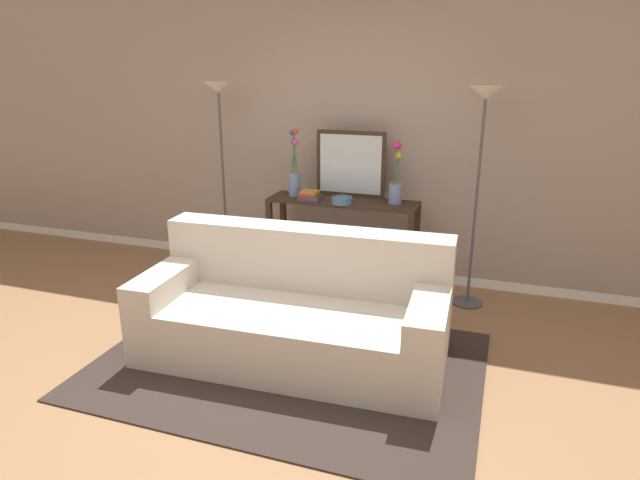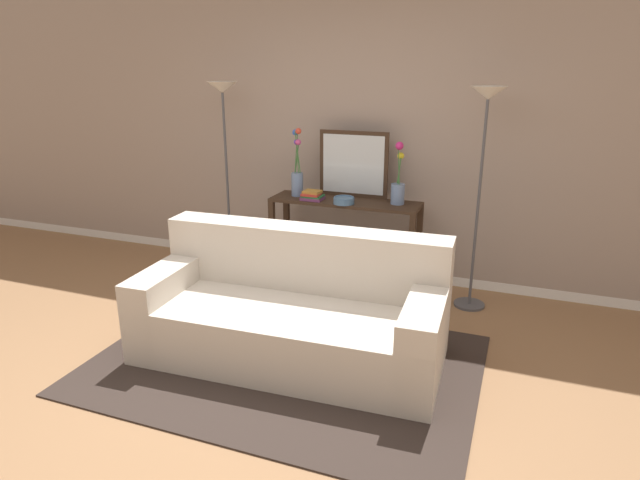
{
  "view_description": "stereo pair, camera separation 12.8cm",
  "coord_description": "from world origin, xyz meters",
  "px_view_note": "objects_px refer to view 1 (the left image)",
  "views": [
    {
      "loc": [
        1.42,
        -2.66,
        2.02
      ],
      "look_at": [
        0.07,
        1.25,
        0.67
      ],
      "focal_mm": 30.82,
      "sensor_mm": 36.0,
      "label": 1
    },
    {
      "loc": [
        1.54,
        -2.61,
        2.02
      ],
      "look_at": [
        0.07,
        1.25,
        0.67
      ],
      "focal_mm": 30.82,
      "sensor_mm": 36.0,
      "label": 2
    }
  ],
  "objects_px": {
    "floor_lamp_left": "(220,126)",
    "vase_short_flowers": "(396,185)",
    "vase_tall_flowers": "(294,175)",
    "wall_mirror": "(351,164)",
    "fruit_bowl": "(342,200)",
    "floor_lamp_right": "(482,137)",
    "couch": "(295,315)",
    "book_row_under_console": "(303,274)",
    "book_stack": "(310,196)",
    "console_table": "(342,227)"
  },
  "relations": [
    {
      "from": "wall_mirror",
      "to": "book_row_under_console",
      "type": "height_order",
      "value": "wall_mirror"
    },
    {
      "from": "book_stack",
      "to": "wall_mirror",
      "type": "bearing_deg",
      "value": 38.93
    },
    {
      "from": "book_row_under_console",
      "to": "floor_lamp_right",
      "type": "bearing_deg",
      "value": -1.73
    },
    {
      "from": "floor_lamp_left",
      "to": "wall_mirror",
      "type": "height_order",
      "value": "floor_lamp_left"
    },
    {
      "from": "floor_lamp_left",
      "to": "fruit_bowl",
      "type": "bearing_deg",
      "value": -3.51
    },
    {
      "from": "console_table",
      "to": "vase_tall_flowers",
      "type": "height_order",
      "value": "vase_tall_flowers"
    },
    {
      "from": "wall_mirror",
      "to": "book_row_under_console",
      "type": "distance_m",
      "value": 1.16
    },
    {
      "from": "fruit_bowl",
      "to": "floor_lamp_right",
      "type": "bearing_deg",
      "value": 3.74
    },
    {
      "from": "book_row_under_console",
      "to": "book_stack",
      "type": "bearing_deg",
      "value": -37.81
    },
    {
      "from": "floor_lamp_left",
      "to": "fruit_bowl",
      "type": "xyz_separation_m",
      "value": [
        1.2,
        -0.07,
        -0.59
      ]
    },
    {
      "from": "floor_lamp_right",
      "to": "wall_mirror",
      "type": "xyz_separation_m",
      "value": [
        -1.14,
        0.21,
        -0.32
      ]
    },
    {
      "from": "couch",
      "to": "wall_mirror",
      "type": "bearing_deg",
      "value": 91.49
    },
    {
      "from": "book_stack",
      "to": "console_table",
      "type": "bearing_deg",
      "value": 17.18
    },
    {
      "from": "fruit_bowl",
      "to": "book_row_under_console",
      "type": "bearing_deg",
      "value": 164.05
    },
    {
      "from": "vase_tall_flowers",
      "to": "book_stack",
      "type": "height_order",
      "value": "vase_tall_flowers"
    },
    {
      "from": "console_table",
      "to": "wall_mirror",
      "type": "xyz_separation_m",
      "value": [
        0.02,
        0.16,
        0.55
      ]
    },
    {
      "from": "console_table",
      "to": "vase_short_flowers",
      "type": "bearing_deg",
      "value": 4.53
    },
    {
      "from": "vase_tall_flowers",
      "to": "vase_short_flowers",
      "type": "distance_m",
      "value": 0.94
    },
    {
      "from": "console_table",
      "to": "book_row_under_console",
      "type": "xyz_separation_m",
      "value": [
        -0.39,
        0.0,
        -0.51
      ]
    },
    {
      "from": "floor_lamp_right",
      "to": "book_row_under_console",
      "type": "height_order",
      "value": "floor_lamp_right"
    },
    {
      "from": "floor_lamp_left",
      "to": "vase_short_flowers",
      "type": "xyz_separation_m",
      "value": [
        1.65,
        0.08,
        -0.46
      ]
    },
    {
      "from": "floor_lamp_left",
      "to": "book_stack",
      "type": "relative_size",
      "value": 9.62
    },
    {
      "from": "wall_mirror",
      "to": "vase_tall_flowers",
      "type": "distance_m",
      "value": 0.52
    },
    {
      "from": "book_row_under_console",
      "to": "wall_mirror",
      "type": "bearing_deg",
      "value": 20.86
    },
    {
      "from": "floor_lamp_left",
      "to": "book_row_under_console",
      "type": "distance_m",
      "value": 1.59
    },
    {
      "from": "book_stack",
      "to": "book_row_under_console",
      "type": "distance_m",
      "value": 0.82
    },
    {
      "from": "book_stack",
      "to": "book_row_under_console",
      "type": "xyz_separation_m",
      "value": [
        -0.11,
        0.09,
        -0.81
      ]
    },
    {
      "from": "wall_mirror",
      "to": "vase_tall_flowers",
      "type": "bearing_deg",
      "value": -163.3
    },
    {
      "from": "couch",
      "to": "floor_lamp_right",
      "type": "height_order",
      "value": "floor_lamp_right"
    },
    {
      "from": "floor_lamp_right",
      "to": "vase_tall_flowers",
      "type": "relative_size",
      "value": 2.94
    },
    {
      "from": "wall_mirror",
      "to": "fruit_bowl",
      "type": "bearing_deg",
      "value": -88.75
    },
    {
      "from": "wall_mirror",
      "to": "book_stack",
      "type": "bearing_deg",
      "value": -141.07
    },
    {
      "from": "console_table",
      "to": "floor_lamp_right",
      "type": "height_order",
      "value": "floor_lamp_right"
    },
    {
      "from": "console_table",
      "to": "vase_tall_flowers",
      "type": "relative_size",
      "value": 2.18
    },
    {
      "from": "vase_tall_flowers",
      "to": "wall_mirror",
      "type": "bearing_deg",
      "value": 16.7
    },
    {
      "from": "fruit_bowl",
      "to": "wall_mirror",
      "type": "bearing_deg",
      "value": 91.25
    },
    {
      "from": "couch",
      "to": "fruit_bowl",
      "type": "relative_size",
      "value": 11.65
    },
    {
      "from": "floor_lamp_right",
      "to": "couch",
      "type": "bearing_deg",
      "value": -130.22
    },
    {
      "from": "couch",
      "to": "vase_short_flowers",
      "type": "xyz_separation_m",
      "value": [
        0.41,
        1.38,
        0.68
      ]
    },
    {
      "from": "fruit_bowl",
      "to": "vase_tall_flowers",
      "type": "bearing_deg",
      "value": 165.13
    },
    {
      "from": "couch",
      "to": "fruit_bowl",
      "type": "xyz_separation_m",
      "value": [
        -0.03,
        1.22,
        0.55
      ]
    },
    {
      "from": "couch",
      "to": "floor_lamp_right",
      "type": "distance_m",
      "value": 2.04
    },
    {
      "from": "vase_tall_flowers",
      "to": "floor_lamp_left",
      "type": "bearing_deg",
      "value": -175.28
    },
    {
      "from": "floor_lamp_left",
      "to": "vase_short_flowers",
      "type": "height_order",
      "value": "floor_lamp_left"
    },
    {
      "from": "vase_tall_flowers",
      "to": "book_stack",
      "type": "distance_m",
      "value": 0.27
    },
    {
      "from": "couch",
      "to": "floor_lamp_right",
      "type": "bearing_deg",
      "value": 49.78
    },
    {
      "from": "vase_tall_flowers",
      "to": "book_row_under_console",
      "type": "distance_m",
      "value": 0.97
    },
    {
      "from": "vase_tall_flowers",
      "to": "book_stack",
      "type": "relative_size",
      "value": 3.26
    },
    {
      "from": "floor_lamp_left",
      "to": "vase_short_flowers",
      "type": "distance_m",
      "value": 1.71
    },
    {
      "from": "couch",
      "to": "fruit_bowl",
      "type": "height_order",
      "value": "fruit_bowl"
    }
  ]
}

